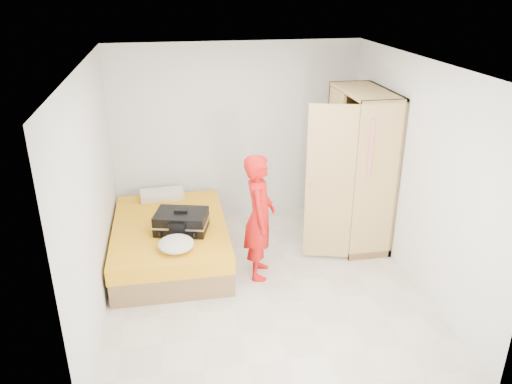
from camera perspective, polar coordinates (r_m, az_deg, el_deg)
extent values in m
plane|color=beige|center=(6.11, 0.65, -10.37)|extent=(4.00, 4.00, 0.00)
plane|color=white|center=(5.15, 0.78, 14.51)|extent=(4.00, 4.00, 0.00)
cube|color=white|center=(7.36, -2.24, 6.79)|extent=(3.60, 0.02, 2.60)
cube|color=white|center=(3.77, 6.53, -10.39)|extent=(3.60, 0.02, 2.60)
cube|color=white|center=(5.48, -18.12, -0.32)|extent=(0.02, 4.00, 2.60)
cube|color=white|center=(6.08, 17.63, 2.08)|extent=(0.02, 4.00, 2.60)
cube|color=brown|center=(6.62, -9.65, -6.34)|extent=(1.40, 2.00, 0.30)
cube|color=gold|center=(6.50, -9.80, -4.43)|extent=(1.42, 2.02, 0.20)
cube|color=tan|center=(6.91, 13.85, 2.81)|extent=(0.04, 1.20, 2.10)
cube|color=tan|center=(6.31, 13.65, 0.86)|extent=(0.58, 0.04, 2.10)
cube|color=tan|center=(7.31, 10.13, 4.27)|extent=(0.58, 0.04, 2.10)
cube|color=tan|center=(6.52, 12.50, 11.19)|extent=(0.58, 1.20, 0.04)
cube|color=#A68147|center=(7.21, 11.12, -4.77)|extent=(0.58, 1.20, 0.10)
cube|color=tan|center=(6.98, 8.81, 3.43)|extent=(0.04, 0.59, 2.00)
cube|color=tan|center=(6.19, 8.41, 0.85)|extent=(0.58, 0.19, 2.00)
cylinder|color=#B2B2B7|center=(6.56, 12.38, 9.82)|extent=(0.02, 1.10, 0.02)
imported|color=red|center=(5.91, 0.38, -2.88)|extent=(0.48, 0.63, 1.56)
cube|color=black|center=(6.22, -8.52, -3.34)|extent=(0.71, 0.59, 0.25)
cube|color=black|center=(6.16, -8.60, -2.19)|extent=(0.17, 0.08, 0.03)
ellipsoid|color=beige|center=(5.82, -9.12, -5.89)|extent=(0.41, 0.41, 0.16)
cube|color=beige|center=(7.21, -10.69, -0.29)|extent=(0.62, 0.34, 0.11)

